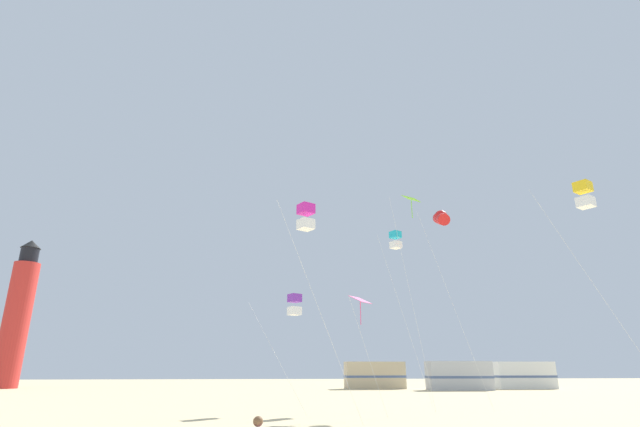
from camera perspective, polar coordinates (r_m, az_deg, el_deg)
kite_box_gold at (r=23.17m, az=29.30°, el=1.96°), size 3.09×3.09×9.72m
kite_box_magenta at (r=20.48m, az=-1.71°, el=-0.44°), size 3.41×2.52×8.90m
kite_box_cyan at (r=31.46m, az=9.12°, el=-3.21°), size 2.78×1.95×10.69m
kite_tube_scarlet at (r=29.65m, az=14.43°, el=-0.56°), size 3.10×3.19×11.48m
kite_diamond_rainbow at (r=23.59m, az=4.92°, el=-10.74°), size 1.70×1.58×5.48m
kite_diamond_lime at (r=28.19m, az=10.95°, el=0.75°), size 1.98×1.98×11.83m
kite_box_violet at (r=26.42m, az=-3.10°, el=-10.94°), size 3.01×2.89×5.99m
lighthouse_distant at (r=65.35m, az=-32.73°, el=-10.36°), size 2.80×2.80×16.80m
rv_van_tan at (r=54.58m, az=6.60°, el=-18.84°), size 6.48×2.45×2.80m
rv_van_silver at (r=52.76m, az=16.42°, el=-18.29°), size 6.52×2.57×2.80m
rv_van_white at (r=58.67m, az=23.35°, el=-17.51°), size 6.48×2.45×2.80m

